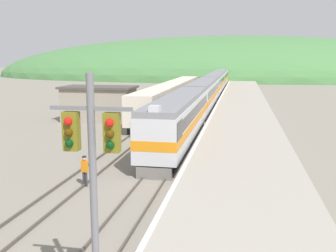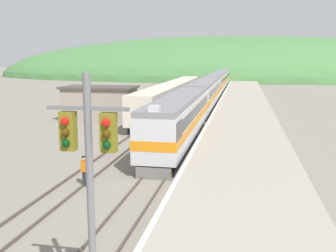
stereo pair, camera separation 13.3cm
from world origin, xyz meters
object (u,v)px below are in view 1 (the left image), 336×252
Objects in this scene: carriage_second at (204,94)px; siding_train at (172,96)px; carriage_fourth at (221,78)px; signal_mast_main at (92,167)px; track_worker at (85,169)px; carriage_third at (215,84)px; express_train_lead_car at (179,118)px.

carriage_second is 0.55× the size of siding_train.
carriage_fourth is 3.02× the size of signal_mast_main.
carriage_fourth is 0.55× the size of siding_train.
siding_train reaches higher than track_worker.
carriage_fourth is (0.00, 44.32, 0.00)m from carriage_second.
track_worker is at bearing -88.72° from siding_train.
carriage_third is (0.00, 22.16, 0.00)m from carriage_second.
carriage_second is 1.00× the size of carriage_fourth.
siding_train is 5.50× the size of signal_mast_main.
carriage_second is 3.02× the size of signal_mast_main.
express_train_lead_car is 11.51× the size of track_worker.
express_train_lead_car is 0.98× the size of carriage_third.
track_worker is (-3.66, -56.40, -1.23)m from carriage_third.
siding_train is (-4.42, -44.63, -0.30)m from carriage_fourth.
carriage_third is at bearing 91.15° from signal_mast_main.
carriage_third is at bearing 78.87° from siding_train.
signal_mast_main is (1.36, -23.40, 2.33)m from express_train_lead_car.
signal_mast_main reaches higher than track_worker.
carriage_second is (0.00, 22.18, -0.01)m from express_train_lead_car.
express_train_lead_car is 22.31m from siding_train.
carriage_second is at bearing 90.00° from express_train_lead_car.
carriage_third is 56.53m from track_worker.
siding_train is at bearing 97.28° from signal_mast_main.
signal_mast_main is (1.36, -67.74, 2.34)m from carriage_third.
carriage_fourth is (0.00, 66.50, -0.01)m from express_train_lead_car.
express_train_lead_car reaches higher than carriage_fourth.
carriage_fourth is at bearing 87.33° from track_worker.
express_train_lead_car is 0.54× the size of siding_train.
track_worker is at bearing -92.67° from carriage_fourth.
signal_mast_main reaches higher than carriage_second.
siding_train is at bearing 101.43° from express_train_lead_car.
signal_mast_main is at bearing -86.67° from express_train_lead_car.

